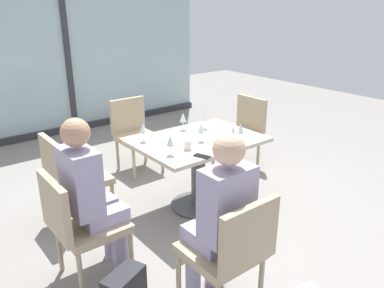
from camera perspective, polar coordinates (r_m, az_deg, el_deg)
The scene contains 19 objects.
ground_plane at distance 4.02m, azimuth 0.90°, elevation -9.12°, with size 12.00×12.00×0.00m, color gray.
window_wall_backdrop at distance 6.35m, azimuth -18.07°, elevation 12.46°, with size 4.77×0.10×2.70m.
dining_table_main at distance 3.78m, azimuth 0.94°, elevation -2.04°, with size 1.19×0.86×0.73m.
chair_side_end at distance 2.92m, azimuth -16.50°, elevation -10.97°, with size 0.50×0.46×0.87m.
chair_front_left at distance 2.56m, azimuth 5.79°, elevation -15.13°, with size 0.46×0.50×0.87m.
chair_far_left at distance 3.69m, azimuth -17.54°, elevation -4.32°, with size 0.50×0.46×0.87m.
chair_far_right at distance 4.84m, azimuth 7.46°, elevation 2.37°, with size 0.50×0.46×0.87m.
chair_near_window at distance 4.75m, azimuth -8.52°, elevation 1.99°, with size 0.46×0.51×0.87m.
person_side_end at distance 2.86m, azimuth -14.88°, elevation -6.87°, with size 0.39×0.34×1.26m.
person_front_left at distance 2.51m, azimuth 4.20°, elevation -10.25°, with size 0.34×0.39×1.26m.
wine_glass_0 at distance 3.63m, azimuth -7.29°, elevation 2.31°, with size 0.07×0.07×0.18m.
wine_glass_1 at distance 3.28m, azimuth -3.26°, elevation 0.44°, with size 0.07×0.07×0.18m.
wine_glass_2 at distance 3.60m, azimuth 1.36°, elevation 2.33°, with size 0.07×0.07×0.18m.
wine_glass_3 at distance 3.98m, azimuth 1.79°, elevation 4.08°, with size 0.07×0.07×0.18m.
wine_glass_4 at distance 3.53m, azimuth 6.11°, elevation 1.81°, with size 0.07×0.07×0.18m.
wine_glass_5 at distance 3.94m, azimuth -1.34°, elevation 3.92°, with size 0.07×0.07×0.18m.
wine_glass_6 at distance 3.61m, azimuth 7.21°, elevation 2.23°, with size 0.07×0.07×0.18m.
coffee_cup at distance 3.44m, azimuth -0.66°, elevation -0.09°, with size 0.08×0.08×0.09m, color white.
cell_phone_on_table at distance 3.29m, azimuth 1.50°, elevation -1.81°, with size 0.07×0.14×0.01m, color black.
Camera 1 is at (-2.22, -2.70, 1.97)m, focal length 35.94 mm.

